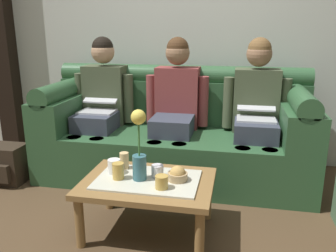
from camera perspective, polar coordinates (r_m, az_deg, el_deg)
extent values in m
plane|color=#4C3823|center=(2.25, -4.52, -19.30)|extent=(14.00, 14.00, 0.00)
cube|color=silver|center=(3.51, 2.94, 18.25)|extent=(6.00, 0.12, 2.90)
cube|color=black|center=(4.15, -25.66, 16.40)|extent=(0.20, 0.20, 2.90)
cube|color=#2D5633|center=(3.11, 0.96, -4.65)|extent=(2.32, 0.88, 0.42)
cube|color=#2D5633|center=(3.31, 2.04, 3.98)|extent=(2.32, 0.22, 0.40)
cylinder|color=#2D5633|center=(3.27, 2.08, 8.34)|extent=(2.32, 0.18, 0.18)
cube|color=#2D5633|center=(3.34, -16.47, 2.40)|extent=(0.28, 0.88, 0.28)
cylinder|color=#2D5633|center=(3.31, -16.71, 5.52)|extent=(0.18, 0.88, 0.18)
cube|color=#2D5633|center=(3.00, 20.48, 0.58)|extent=(0.28, 0.88, 0.28)
cylinder|color=#2D5633|center=(2.96, 20.82, 4.04)|extent=(0.18, 0.88, 0.18)
cube|color=#383D4C|center=(3.16, -11.55, 0.79)|extent=(0.34, 0.40, 0.15)
cylinder|color=#383D4C|center=(3.06, -14.87, -5.51)|extent=(0.12, 0.12, 0.42)
cylinder|color=#383D4C|center=(2.98, -11.40, -5.86)|extent=(0.12, 0.12, 0.42)
cube|color=#475138|center=(3.34, -10.14, 5.06)|extent=(0.38, 0.22, 0.54)
cylinder|color=#475138|center=(3.40, -14.07, 4.68)|extent=(0.09, 0.09, 0.44)
cylinder|color=#475138|center=(3.23, -6.48, 4.48)|extent=(0.09, 0.09, 0.44)
sphere|color=tan|center=(3.27, -10.60, 11.81)|extent=(0.21, 0.21, 0.21)
sphere|color=black|center=(3.27, -10.64, 12.51)|extent=(0.19, 0.19, 0.19)
cube|color=silver|center=(3.16, -11.49, 2.33)|extent=(0.31, 0.22, 0.02)
cube|color=silver|center=(3.27, -10.60, 4.73)|extent=(0.31, 0.20, 0.09)
cube|color=black|center=(3.26, -10.66, 4.64)|extent=(0.27, 0.18, 0.07)
cube|color=#383D4C|center=(2.97, 0.77, 0.13)|extent=(0.34, 0.40, 0.15)
cylinder|color=#383D4C|center=(2.84, -2.24, -6.70)|extent=(0.12, 0.12, 0.42)
cylinder|color=#383D4C|center=(2.80, 1.77, -7.01)|extent=(0.12, 0.12, 0.42)
cube|color=brown|center=(3.15, 1.60, 4.69)|extent=(0.38, 0.22, 0.54)
cylinder|color=brown|center=(3.17, -2.74, 4.36)|extent=(0.09, 0.09, 0.44)
cylinder|color=brown|center=(3.09, 5.78, 4.00)|extent=(0.09, 0.09, 0.44)
sphere|color=#936B4C|center=(3.08, 1.59, 11.85)|extent=(0.21, 0.21, 0.21)
sphere|color=#472D19|center=(3.08, 1.59, 12.59)|extent=(0.19, 0.19, 0.19)
cube|color=#383D4C|center=(2.92, 14.11, -0.59)|extent=(0.34, 0.40, 0.15)
cylinder|color=#383D4C|center=(2.77, 11.84, -7.64)|extent=(0.12, 0.12, 0.42)
cylinder|color=#383D4C|center=(2.78, 16.00, -7.83)|extent=(0.12, 0.12, 0.42)
cube|color=#475138|center=(3.11, 14.18, 4.07)|extent=(0.38, 0.22, 0.54)
cylinder|color=#475138|center=(3.07, 9.81, 3.80)|extent=(0.09, 0.09, 0.44)
cylinder|color=#475138|center=(3.10, 18.53, 3.31)|extent=(0.09, 0.09, 0.44)
sphere|color=#936B4C|center=(3.04, 14.70, 11.31)|extent=(0.21, 0.21, 0.21)
sphere|color=brown|center=(3.04, 14.75, 12.06)|extent=(0.19, 0.19, 0.19)
cube|color=silver|center=(2.92, 14.20, 1.08)|extent=(0.31, 0.22, 0.02)
cube|color=silver|center=(3.05, 14.22, 3.67)|extent=(0.31, 0.20, 0.10)
cube|color=black|center=(3.04, 14.22, 3.56)|extent=(0.27, 0.17, 0.08)
cube|color=olive|center=(2.24, -3.33, -9.30)|extent=(0.83, 0.59, 0.04)
cube|color=beige|center=(2.23, -3.34, -8.74)|extent=(0.64, 0.41, 0.01)
cylinder|color=olive|center=(2.24, -14.25, -15.04)|extent=(0.06, 0.06, 0.33)
cylinder|color=olive|center=(2.06, 5.19, -17.51)|extent=(0.06, 0.06, 0.33)
cylinder|color=olive|center=(2.63, -9.66, -9.89)|extent=(0.06, 0.06, 0.33)
cylinder|color=olive|center=(2.48, 6.49, -11.41)|extent=(0.06, 0.06, 0.33)
cylinder|color=#336672|center=(2.20, -4.67, -6.77)|extent=(0.09, 0.09, 0.16)
cylinder|color=#3D7538|center=(2.13, -4.78, -2.15)|extent=(0.01, 0.01, 0.21)
sphere|color=#E5CC4C|center=(2.10, -4.86, 1.47)|extent=(0.09, 0.09, 0.09)
cylinder|color=tan|center=(2.20, 1.58, -8.24)|extent=(0.13, 0.13, 0.05)
sphere|color=tan|center=(2.19, 1.58, -7.83)|extent=(0.10, 0.10, 0.10)
cylinder|color=gold|center=(2.23, -8.14, -7.29)|extent=(0.07, 0.07, 0.10)
cylinder|color=silver|center=(2.24, -1.73, -7.35)|extent=(0.08, 0.08, 0.08)
cylinder|color=gold|center=(2.09, -1.05, -9.14)|extent=(0.08, 0.08, 0.08)
cylinder|color=white|center=(2.32, -8.80, -6.54)|extent=(0.08, 0.08, 0.09)
cylinder|color=#DBB77A|center=(2.38, -7.17, -5.62)|extent=(0.06, 0.06, 0.11)
cube|color=#2D2319|center=(3.32, -24.69, -5.64)|extent=(0.29, 0.23, 0.33)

